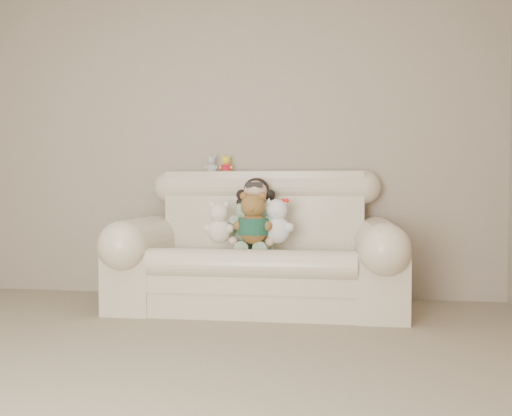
{
  "coord_description": "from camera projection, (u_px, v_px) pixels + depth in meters",
  "views": [
    {
      "loc": [
        0.92,
        -2.13,
        0.89
      ],
      "look_at": [
        0.35,
        1.9,
        0.75
      ],
      "focal_mm": 39.75,
      "sensor_mm": 36.0,
      "label": 1
    }
  ],
  "objects": [
    {
      "name": "floor",
      "position": [
        104.0,
        410.0,
        2.27
      ],
      "size": [
        5.0,
        5.0,
        0.0
      ],
      "primitive_type": "plane",
      "color": "gray",
      "rests_on": "ground"
    },
    {
      "name": "wall_back",
      "position": [
        225.0,
        139.0,
        4.7
      ],
      "size": [
        4.5,
        0.0,
        4.5
      ],
      "primitive_type": "plane",
      "rotation": [
        1.57,
        0.0,
        0.0
      ],
      "color": "tan",
      "rests_on": "ground"
    },
    {
      "name": "sofa",
      "position": [
        258.0,
        239.0,
        4.18
      ],
      "size": [
        2.1,
        0.95,
        1.03
      ],
      "primitive_type": null,
      "color": "beige",
      "rests_on": "floor"
    },
    {
      "name": "seated_child",
      "position": [
        256.0,
        214.0,
        4.26
      ],
      "size": [
        0.37,
        0.44,
        0.56
      ],
      "primitive_type": null,
      "rotation": [
        0.0,
        0.0,
        -0.07
      ],
      "color": "#2C7537",
      "rests_on": "sofa"
    },
    {
      "name": "brown_teddy",
      "position": [
        253.0,
        213.0,
        4.01
      ],
      "size": [
        0.3,
        0.24,
        0.43
      ],
      "primitive_type": null,
      "rotation": [
        0.0,
        0.0,
        -0.1
      ],
      "color": "brown",
      "rests_on": "sofa"
    },
    {
      "name": "white_cat",
      "position": [
        277.0,
        216.0,
        4.06
      ],
      "size": [
        0.25,
        0.2,
        0.38
      ],
      "primitive_type": null,
      "rotation": [
        0.0,
        0.0,
        0.03
      ],
      "color": "silver",
      "rests_on": "sofa"
    },
    {
      "name": "cream_teddy",
      "position": [
        219.0,
        218.0,
        4.08
      ],
      "size": [
        0.23,
        0.18,
        0.35
      ],
      "primitive_type": null,
      "rotation": [
        0.0,
        0.0,
        0.05
      ],
      "color": "silver",
      "rests_on": "sofa"
    },
    {
      "name": "yellow_mini_bear",
      "position": [
        226.0,
        163.0,
        4.56
      ],
      "size": [
        0.12,
        0.1,
        0.17
      ],
      "primitive_type": null,
      "rotation": [
        0.0,
        0.0,
        0.2
      ],
      "color": "yellow",
      "rests_on": "sofa"
    },
    {
      "name": "grey_mini_plush",
      "position": [
        212.0,
        163.0,
        4.6
      ],
      "size": [
        0.13,
        0.11,
        0.18
      ],
      "primitive_type": null,
      "rotation": [
        0.0,
        0.0,
        -0.22
      ],
      "color": "#ACADB3",
      "rests_on": "sofa"
    }
  ]
}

